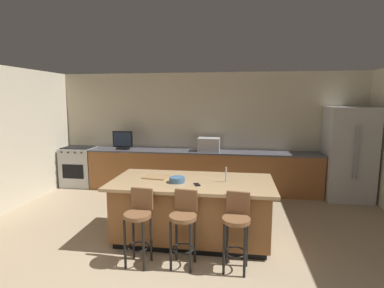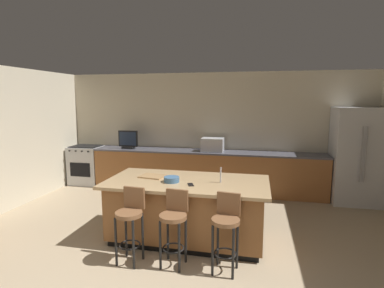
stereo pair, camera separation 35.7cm
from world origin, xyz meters
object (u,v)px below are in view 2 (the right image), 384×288
(kitchen_island, at_px, (187,209))
(bar_stool_center, at_px, (174,222))
(bar_stool_left, at_px, (130,219))
(fruit_bowl, at_px, (172,179))
(bar_stool_right, at_px, (226,226))
(cutting_board, at_px, (153,176))
(refrigerator, at_px, (356,156))
(cell_phone, at_px, (191,185))
(tv_monitor, at_px, (128,140))
(microwave, at_px, (213,145))
(range_oven, at_px, (87,165))

(kitchen_island, relative_size, bar_stool_center, 2.47)
(bar_stool_left, distance_m, fruit_bowl, 0.82)
(bar_stool_right, distance_m, cutting_board, 1.50)
(refrigerator, xyz_separation_m, bar_stool_center, (-2.92, -3.03, -0.39))
(bar_stool_center, relative_size, cell_phone, 6.34)
(bar_stool_left, relative_size, bar_stool_right, 1.01)
(cell_phone, bearing_deg, bar_stool_center, -121.29)
(refrigerator, distance_m, bar_stool_right, 3.80)
(kitchen_island, relative_size, bar_stool_left, 2.45)
(cell_phone, bearing_deg, fruit_bowl, 143.57)
(refrigerator, distance_m, bar_stool_left, 4.66)
(bar_stool_right, bearing_deg, tv_monitor, 137.82)
(kitchen_island, xyz_separation_m, cutting_board, (-0.57, 0.10, 0.45))
(fruit_bowl, bearing_deg, microwave, 84.97)
(refrigerator, relative_size, cell_phone, 12.82)
(range_oven, bearing_deg, cutting_board, -42.05)
(refrigerator, distance_m, fruit_bowl, 3.96)
(kitchen_island, relative_size, microwave, 4.90)
(microwave, relative_size, bar_stool_right, 0.50)
(range_oven, xyz_separation_m, tv_monitor, (1.14, -0.05, 0.65))
(microwave, relative_size, bar_stool_center, 0.51)
(tv_monitor, xyz_separation_m, cutting_board, (1.40, -2.24, -0.21))
(microwave, bearing_deg, tv_monitor, -178.51)
(microwave, relative_size, cutting_board, 1.31)
(microwave, xyz_separation_m, cutting_board, (-0.59, -2.29, -0.17))
(refrigerator, xyz_separation_m, cell_phone, (-2.83, -2.51, -0.06))
(refrigerator, bearing_deg, bar_stool_center, -134.02)
(range_oven, distance_m, bar_stool_left, 4.05)
(kitchen_island, height_order, microwave, microwave)
(bar_stool_right, xyz_separation_m, fruit_bowl, (-0.85, 0.59, 0.37))
(microwave, bearing_deg, bar_stool_right, -78.57)
(range_oven, bearing_deg, fruit_bowl, -40.80)
(bar_stool_center, xyz_separation_m, fruit_bowl, (-0.20, 0.60, 0.37))
(range_oven, xyz_separation_m, cell_phone, (3.21, -2.60, 0.43))
(bar_stool_left, height_order, bar_stool_center, bar_stool_left)
(refrigerator, relative_size, range_oven, 2.03)
(tv_monitor, bearing_deg, microwave, 1.49)
(microwave, xyz_separation_m, bar_stool_left, (-0.58, -3.16, -0.50))
(tv_monitor, height_order, bar_stool_center, tv_monitor)
(microwave, xyz_separation_m, tv_monitor, (-1.99, -0.05, 0.05))
(kitchen_island, height_order, range_oven, range_oven)
(fruit_bowl, bearing_deg, range_oven, 139.20)
(kitchen_island, relative_size, tv_monitor, 5.06)
(kitchen_island, height_order, cell_phone, cell_phone)
(range_oven, relative_size, cell_phone, 6.32)
(refrigerator, height_order, cutting_board, refrigerator)
(bar_stool_left, height_order, cutting_board, bar_stool_left)
(kitchen_island, xyz_separation_m, bar_stool_right, (0.65, -0.71, 0.11))
(microwave, distance_m, bar_stool_left, 3.25)
(refrigerator, relative_size, fruit_bowl, 8.68)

